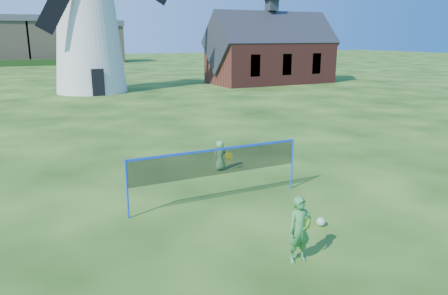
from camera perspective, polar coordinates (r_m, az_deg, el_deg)
ground at (r=11.86m, az=0.21°, el=-7.69°), size 220.00×220.00×0.00m
windmill at (r=37.66m, az=-17.79°, el=16.21°), size 12.88×5.73×17.50m
chapel at (r=43.73m, az=6.23°, el=12.44°), size 12.41×6.02×10.50m
badminton_net at (r=11.71m, az=-0.94°, el=-2.07°), size 5.05×0.05×1.55m
player_girl at (r=8.95m, az=10.04°, el=-10.74°), size 0.69×0.38×1.39m
player_boy at (r=14.75m, az=-0.51°, el=-1.07°), size 0.62×0.40×1.04m
play_ball at (r=10.85m, az=12.79°, el=-9.63°), size 0.22×0.22×0.22m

